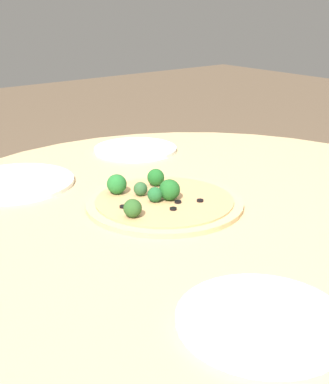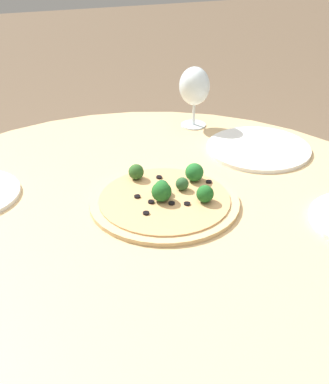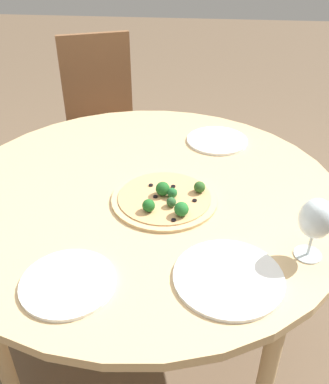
{
  "view_description": "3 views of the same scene",
  "coord_description": "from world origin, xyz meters",
  "px_view_note": "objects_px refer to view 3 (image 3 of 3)",
  "views": [
    {
      "loc": [
        0.75,
        -0.71,
        1.13
      ],
      "look_at": [
        -0.06,
        -0.07,
        0.75
      ],
      "focal_mm": 50.0,
      "sensor_mm": 36.0,
      "label": 1
    },
    {
      "loc": [
        0.24,
        0.89,
        1.33
      ],
      "look_at": [
        -0.06,
        -0.07,
        0.75
      ],
      "focal_mm": 50.0,
      "sensor_mm": 36.0,
      "label": 2
    },
    {
      "loc": [
        -1.13,
        -0.18,
        1.48
      ],
      "look_at": [
        -0.06,
        -0.07,
        0.75
      ],
      "focal_mm": 40.0,
      "sensor_mm": 36.0,
      "label": 3
    }
  ],
  "objects_px": {
    "pizza": "(166,198)",
    "wine_glass": "(316,220)",
    "plate_side": "(228,277)",
    "plate_near": "(68,283)",
    "plate_far": "(217,140)",
    "chair": "(102,120)"
  },
  "relations": [
    {
      "from": "wine_glass",
      "to": "plate_side",
      "type": "distance_m",
      "value": 0.26
    },
    {
      "from": "chair",
      "to": "wine_glass",
      "type": "distance_m",
      "value": 1.56
    },
    {
      "from": "chair",
      "to": "pizza",
      "type": "height_order",
      "value": "chair"
    },
    {
      "from": "pizza",
      "to": "wine_glass",
      "type": "bearing_deg",
      "value": -117.79
    },
    {
      "from": "pizza",
      "to": "plate_near",
      "type": "bearing_deg",
      "value": 151.59
    },
    {
      "from": "plate_near",
      "to": "wine_glass",
      "type": "bearing_deg",
      "value": -74.57
    },
    {
      "from": "wine_glass",
      "to": "plate_far",
      "type": "relative_size",
      "value": 0.74
    },
    {
      "from": "plate_near",
      "to": "pizza",
      "type": "bearing_deg",
      "value": -28.41
    },
    {
      "from": "wine_glass",
      "to": "plate_near",
      "type": "relative_size",
      "value": 0.75
    },
    {
      "from": "pizza",
      "to": "plate_near",
      "type": "xyz_separation_m",
      "value": [
        -0.37,
        0.2,
        -0.01
      ]
    },
    {
      "from": "plate_far",
      "to": "plate_side",
      "type": "bearing_deg",
      "value": -178.01
    },
    {
      "from": "chair",
      "to": "wine_glass",
      "type": "xyz_separation_m",
      "value": [
        -1.26,
        -0.85,
        0.34
      ]
    },
    {
      "from": "pizza",
      "to": "wine_glass",
      "type": "distance_m",
      "value": 0.46
    },
    {
      "from": "pizza",
      "to": "plate_side",
      "type": "distance_m",
      "value": 0.36
    },
    {
      "from": "wine_glass",
      "to": "plate_side",
      "type": "height_order",
      "value": "wine_glass"
    },
    {
      "from": "plate_near",
      "to": "plate_far",
      "type": "bearing_deg",
      "value": -24.47
    },
    {
      "from": "plate_side",
      "to": "wine_glass",
      "type": "bearing_deg",
      "value": -62.79
    },
    {
      "from": "chair",
      "to": "plate_near",
      "type": "distance_m",
      "value": 1.47
    },
    {
      "from": "wine_glass",
      "to": "plate_near",
      "type": "distance_m",
      "value": 0.62
    },
    {
      "from": "chair",
      "to": "plate_side",
      "type": "height_order",
      "value": "chair"
    },
    {
      "from": "chair",
      "to": "plate_near",
      "type": "height_order",
      "value": "chair"
    },
    {
      "from": "pizza",
      "to": "wine_glass",
      "type": "relative_size",
      "value": 1.89
    }
  ]
}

